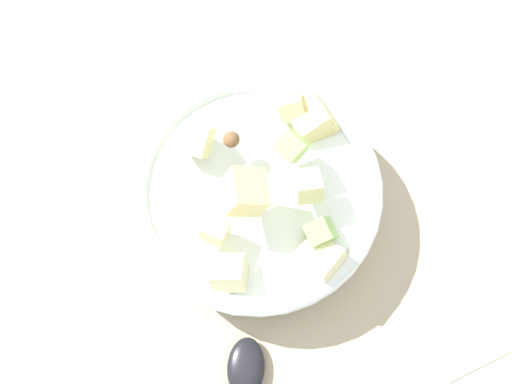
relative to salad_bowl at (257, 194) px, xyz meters
name	(u,v)px	position (x,y,z in m)	size (l,w,h in m)	color
ground_plane	(264,193)	(0.01, -0.01, -0.04)	(2.40, 2.40, 0.00)	silver
placemat	(265,192)	(0.01, -0.01, -0.04)	(0.50, 0.31, 0.01)	tan
salad_bowl	(257,194)	(0.00, 0.00, 0.00)	(0.24, 0.24, 0.13)	white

